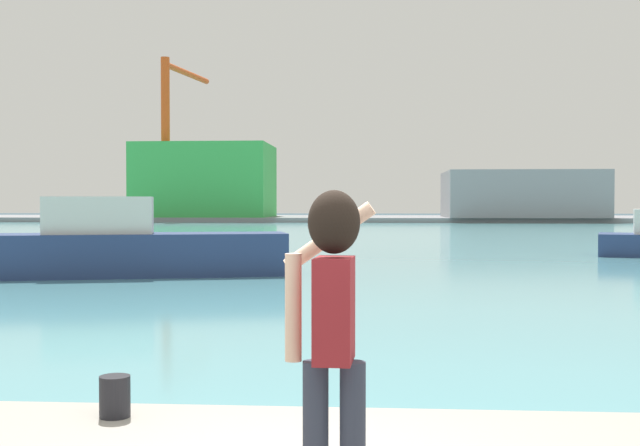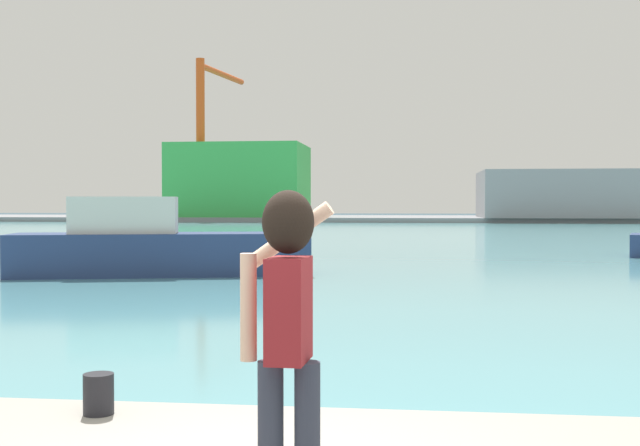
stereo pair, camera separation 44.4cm
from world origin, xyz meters
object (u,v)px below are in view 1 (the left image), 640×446
object	(u,v)px
harbor_bollard	(115,396)
person_photographer	(332,316)
boat_moored	(131,247)
port_crane	(171,120)
warehouse_left	(206,181)
warehouse_right	(521,194)

from	to	relation	value
harbor_bollard	person_photographer	bearing A→B (deg)	-44.82
boat_moored	port_crane	xyz separation A→B (m)	(-16.55, 67.91, 10.96)
warehouse_left	warehouse_right	bearing A→B (deg)	-1.19
boat_moored	warehouse_right	xyz separation A→B (m)	(23.84, 69.61, 2.30)
warehouse_left	port_crane	world-z (taller)	port_crane
person_photographer	warehouse_right	size ratio (longest dim) A/B	0.10
boat_moored	warehouse_left	bearing A→B (deg)	86.64
person_photographer	boat_moored	distance (m)	19.85
boat_moored	port_crane	world-z (taller)	port_crane
warehouse_right	port_crane	bearing A→B (deg)	-177.60
port_crane	warehouse_right	bearing A→B (deg)	2.40
port_crane	harbor_bollard	bearing A→B (deg)	-75.62
person_photographer	harbor_bollard	bearing A→B (deg)	48.19
warehouse_right	port_crane	distance (m)	41.34
warehouse_left	warehouse_right	distance (m)	36.95
warehouse_left	person_photographer	bearing A→B (deg)	-77.30
harbor_bollard	warehouse_right	size ratio (longest dim) A/B	0.02
person_photographer	warehouse_left	xyz separation A→B (m)	(-20.04, 88.95, 3.26)
person_photographer	warehouse_left	distance (m)	91.24
warehouse_right	boat_moored	bearing A→B (deg)	-108.90
harbor_bollard	boat_moored	xyz separation A→B (m)	(-5.17, 16.79, 0.20)
port_crane	person_photographer	bearing A→B (deg)	-74.79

